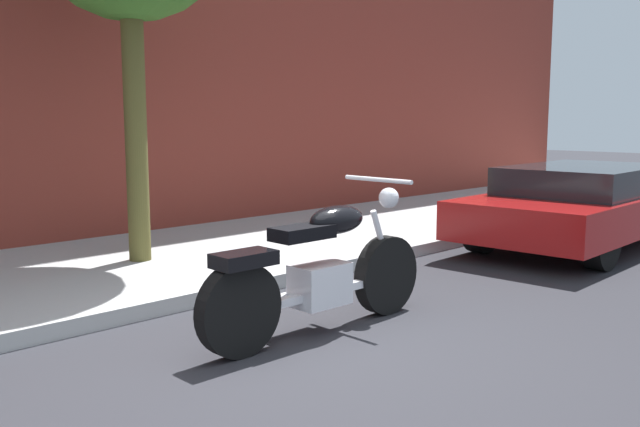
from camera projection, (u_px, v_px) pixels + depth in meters
ground_plane at (300, 357)px, 4.76m from camera, size 60.00×60.00×0.00m
sidewalk at (88, 274)px, 6.95m from camera, size 25.49×3.21×0.14m
motorcycle at (319, 273)px, 5.23m from camera, size 2.20×0.70×1.16m
parked_car_red at (587, 202)px, 8.88m from camera, size 4.44×1.88×1.03m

